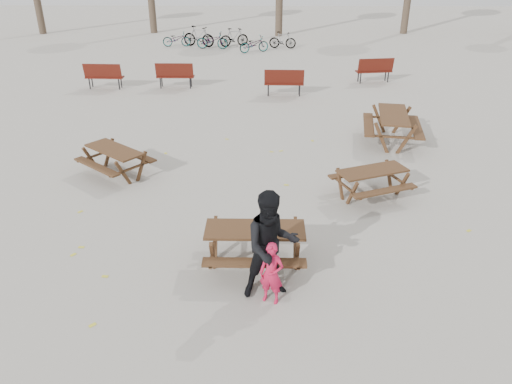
{
  "coord_description": "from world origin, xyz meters",
  "views": [
    {
      "loc": [
        0.15,
        -7.67,
        5.42
      ],
      "look_at": [
        0.0,
        1.0,
        1.0
      ],
      "focal_mm": 35.0,
      "sensor_mm": 36.0,
      "label": 1
    }
  ],
  "objects_px": {
    "main_picnic_table": "(255,237)",
    "child": "(272,273)",
    "food_tray": "(257,232)",
    "adult": "(271,245)",
    "soda_bottle": "(259,230)",
    "picnic_table_far": "(392,128)",
    "picnic_table_east": "(371,183)",
    "picnic_table_north": "(116,162)"
  },
  "relations": [
    {
      "from": "main_picnic_table",
      "to": "child",
      "type": "bearing_deg",
      "value": -74.55
    },
    {
      "from": "food_tray",
      "to": "adult",
      "type": "xyz_separation_m",
      "value": [
        0.25,
        -0.7,
        0.17
      ]
    },
    {
      "from": "main_picnic_table",
      "to": "soda_bottle",
      "type": "distance_m",
      "value": 0.31
    },
    {
      "from": "food_tray",
      "to": "child",
      "type": "bearing_deg",
      "value": -73.97
    },
    {
      "from": "main_picnic_table",
      "to": "food_tray",
      "type": "distance_m",
      "value": 0.25
    },
    {
      "from": "adult",
      "to": "child",
      "type": "bearing_deg",
      "value": -101.96
    },
    {
      "from": "adult",
      "to": "picnic_table_far",
      "type": "height_order",
      "value": "adult"
    },
    {
      "from": "food_tray",
      "to": "picnic_table_east",
      "type": "distance_m",
      "value": 3.94
    },
    {
      "from": "picnic_table_north",
      "to": "food_tray",
      "type": "bearing_deg",
      "value": -8.35
    },
    {
      "from": "picnic_table_north",
      "to": "picnic_table_far",
      "type": "distance_m",
      "value": 7.91
    },
    {
      "from": "picnic_table_east",
      "to": "picnic_table_far",
      "type": "bearing_deg",
      "value": 48.22
    },
    {
      "from": "adult",
      "to": "picnic_table_north",
      "type": "relative_size",
      "value": 1.16
    },
    {
      "from": "soda_bottle",
      "to": "adult",
      "type": "relative_size",
      "value": 0.09
    },
    {
      "from": "adult",
      "to": "picnic_table_north",
      "type": "height_order",
      "value": "adult"
    },
    {
      "from": "picnic_table_east",
      "to": "adult",
      "type": "bearing_deg",
      "value": -145.37
    },
    {
      "from": "main_picnic_table",
      "to": "child",
      "type": "distance_m",
      "value": 1.08
    },
    {
      "from": "food_tray",
      "to": "adult",
      "type": "distance_m",
      "value": 0.76
    },
    {
      "from": "adult",
      "to": "picnic_table_east",
      "type": "bearing_deg",
      "value": 42.89
    },
    {
      "from": "food_tray",
      "to": "child",
      "type": "height_order",
      "value": "child"
    },
    {
      "from": "child",
      "to": "adult",
      "type": "height_order",
      "value": "adult"
    },
    {
      "from": "soda_bottle",
      "to": "picnic_table_far",
      "type": "bearing_deg",
      "value": 59.32
    },
    {
      "from": "main_picnic_table",
      "to": "picnic_table_north",
      "type": "xyz_separation_m",
      "value": [
        -3.62,
        3.89,
        -0.23
      ]
    },
    {
      "from": "food_tray",
      "to": "picnic_table_far",
      "type": "height_order",
      "value": "picnic_table_far"
    },
    {
      "from": "food_tray",
      "to": "soda_bottle",
      "type": "xyz_separation_m",
      "value": [
        0.04,
        -0.02,
        0.05
      ]
    },
    {
      "from": "child",
      "to": "picnic_table_north",
      "type": "height_order",
      "value": "child"
    },
    {
      "from": "soda_bottle",
      "to": "child",
      "type": "height_order",
      "value": "child"
    },
    {
      "from": "main_picnic_table",
      "to": "child",
      "type": "xyz_separation_m",
      "value": [
        0.29,
        -1.04,
        -0.03
      ]
    },
    {
      "from": "main_picnic_table",
      "to": "child",
      "type": "height_order",
      "value": "child"
    },
    {
      "from": "soda_bottle",
      "to": "adult",
      "type": "distance_m",
      "value": 0.72
    },
    {
      "from": "main_picnic_table",
      "to": "food_tray",
      "type": "height_order",
      "value": "food_tray"
    },
    {
      "from": "main_picnic_table",
      "to": "soda_bottle",
      "type": "bearing_deg",
      "value": -65.1
    },
    {
      "from": "main_picnic_table",
      "to": "picnic_table_east",
      "type": "distance_m",
      "value": 3.84
    },
    {
      "from": "picnic_table_north",
      "to": "picnic_table_far",
      "type": "xyz_separation_m",
      "value": [
        7.53,
        2.43,
        0.08
      ]
    },
    {
      "from": "main_picnic_table",
      "to": "picnic_table_north",
      "type": "distance_m",
      "value": 5.31
    },
    {
      "from": "soda_bottle",
      "to": "picnic_table_north",
      "type": "height_order",
      "value": "soda_bottle"
    },
    {
      "from": "soda_bottle",
      "to": "picnic_table_far",
      "type": "height_order",
      "value": "soda_bottle"
    },
    {
      "from": "picnic_table_east",
      "to": "picnic_table_far",
      "type": "relative_size",
      "value": 0.79
    },
    {
      "from": "main_picnic_table",
      "to": "picnic_table_far",
      "type": "xyz_separation_m",
      "value": [
        3.91,
        6.31,
        -0.15
      ]
    },
    {
      "from": "child",
      "to": "picnic_table_north",
      "type": "bearing_deg",
      "value": 147.44
    },
    {
      "from": "child",
      "to": "picnic_table_east",
      "type": "height_order",
      "value": "child"
    },
    {
      "from": "main_picnic_table",
      "to": "picnic_table_far",
      "type": "distance_m",
      "value": 7.43
    },
    {
      "from": "main_picnic_table",
      "to": "child",
      "type": "relative_size",
      "value": 1.62
    }
  ]
}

